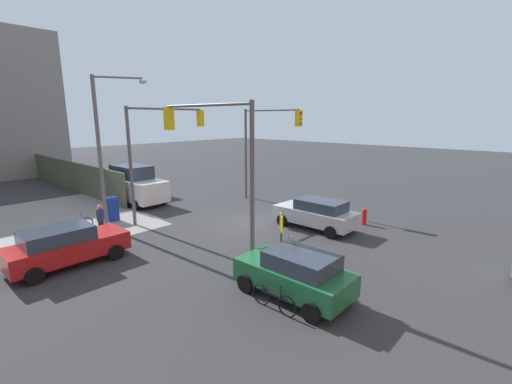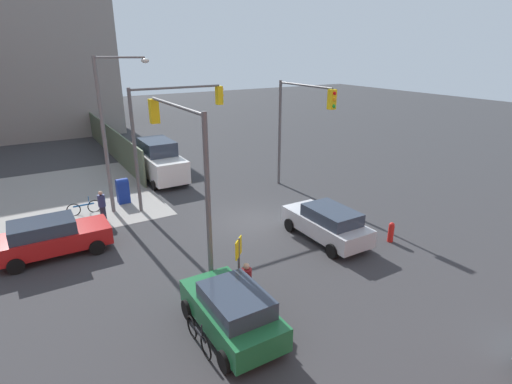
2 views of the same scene
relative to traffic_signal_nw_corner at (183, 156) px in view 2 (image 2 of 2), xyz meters
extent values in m
plane|color=#333335|center=(2.41, -4.50, -4.63)|extent=(120.00, 120.00, 0.00)
cube|color=gray|center=(11.41, 4.50, -4.63)|extent=(12.00, 12.00, 0.01)
cube|color=#56664C|center=(20.03, -1.30, -3.43)|extent=(19.25, 0.12, 2.40)
cylinder|color=#59595B|center=(-2.09, 0.00, -1.38)|extent=(0.18, 0.18, 6.50)
cylinder|color=#59595B|center=(0.47, 0.00, 1.75)|extent=(5.12, 0.12, 0.12)
cube|color=yellow|center=(3.03, 0.00, 1.22)|extent=(0.32, 0.36, 1.00)
sphere|color=red|center=(3.21, 0.00, 1.54)|extent=(0.18, 0.18, 0.18)
sphere|color=orange|center=(3.21, 0.00, 1.22)|extent=(0.18, 0.18, 0.18)
sphere|color=green|center=(3.21, 0.00, 0.90)|extent=(0.18, 0.18, 0.18)
cylinder|color=#59595B|center=(6.91, -9.00, -1.38)|extent=(0.18, 0.18, 6.50)
cylinder|color=#59595B|center=(4.60, -9.00, 1.75)|extent=(4.63, 0.12, 0.12)
cube|color=yellow|center=(2.28, -9.00, 1.22)|extent=(0.32, 0.36, 1.00)
sphere|color=red|center=(2.10, -9.00, 1.54)|extent=(0.18, 0.18, 0.18)
sphere|color=orange|center=(2.10, -9.00, 1.22)|extent=(0.18, 0.18, 0.18)
sphere|color=green|center=(2.10, -9.00, 0.90)|extent=(0.18, 0.18, 0.18)
cylinder|color=#59595B|center=(6.91, 0.00, -1.38)|extent=(0.18, 0.18, 6.50)
cylinder|color=#59595B|center=(6.91, -2.45, 1.75)|extent=(0.12, 4.89, 0.12)
cube|color=yellow|center=(6.91, -4.89, 1.22)|extent=(0.36, 0.32, 1.00)
sphere|color=red|center=(6.91, -5.07, 1.54)|extent=(0.18, 0.18, 0.18)
sphere|color=orange|center=(6.91, -5.07, 1.22)|extent=(0.18, 0.18, 0.18)
sphere|color=green|center=(6.91, -5.07, 0.90)|extent=(0.18, 0.18, 0.18)
cylinder|color=slate|center=(7.61, 1.30, -0.63)|extent=(0.20, 0.20, 8.00)
cylinder|color=slate|center=(7.04, 0.24, 3.27)|extent=(1.22, 2.16, 0.10)
ellipsoid|color=silver|center=(6.47, -0.81, 3.12)|extent=(0.56, 0.36, 0.24)
cylinder|color=#4C4C4C|center=(-2.99, -0.64, -3.43)|extent=(0.08, 0.08, 2.40)
cube|color=yellow|center=(-2.99, -0.64, -2.58)|extent=(0.48, 0.48, 0.64)
cube|color=navy|center=(8.61, 0.50, -4.06)|extent=(0.56, 0.64, 1.15)
cylinder|color=navy|center=(8.61, 0.50, -3.48)|extent=(0.56, 0.64, 0.56)
cylinder|color=red|center=(-2.59, -8.70, -4.23)|extent=(0.26, 0.26, 0.80)
sphere|color=red|center=(-2.59, -8.70, -3.81)|extent=(0.24, 0.24, 0.24)
cube|color=#1E6638|center=(-4.31, 0.37, -3.94)|extent=(3.94, 1.80, 0.75)
cube|color=#2D3847|center=(-4.63, 0.37, -3.29)|extent=(2.20, 1.58, 0.55)
cylinder|color=black|center=(-2.97, 1.27, -4.31)|extent=(0.64, 0.22, 0.64)
cylinder|color=black|center=(-2.97, -0.53, -4.31)|extent=(0.64, 0.22, 0.64)
cylinder|color=black|center=(-5.65, 1.27, -4.31)|extent=(0.64, 0.22, 0.64)
cylinder|color=black|center=(-5.65, -0.53, -4.31)|extent=(0.64, 0.22, 0.64)
cube|color=#B7BABF|center=(-0.86, -6.30, -3.94)|extent=(4.45, 1.80, 0.75)
cube|color=#2D3847|center=(-1.22, -6.30, -3.29)|extent=(2.49, 1.58, 0.55)
cylinder|color=black|center=(0.65, -5.40, -4.31)|extent=(0.64, 0.22, 0.64)
cylinder|color=black|center=(0.65, -7.20, -4.31)|extent=(0.64, 0.22, 0.64)
cylinder|color=black|center=(-2.38, -5.40, -4.31)|extent=(0.64, 0.22, 0.64)
cylinder|color=black|center=(-2.38, -7.20, -4.31)|extent=(0.64, 0.22, 0.64)
cube|color=#B21919|center=(3.94, 4.48, -3.94)|extent=(1.80, 4.44, 0.75)
cube|color=#2D3847|center=(3.94, 4.84, -3.29)|extent=(1.58, 2.49, 0.55)
cylinder|color=black|center=(4.84, 2.97, -4.31)|extent=(0.22, 0.64, 0.64)
cylinder|color=black|center=(3.04, 2.97, -4.31)|extent=(0.22, 0.64, 0.64)
cylinder|color=black|center=(4.84, 5.99, -4.31)|extent=(0.22, 0.64, 0.64)
cylinder|color=black|center=(3.04, 5.99, -4.31)|extent=(0.22, 0.64, 0.64)
cube|color=white|center=(11.61, -2.70, -3.61)|extent=(5.40, 2.10, 1.40)
cube|color=#2D3847|center=(12.04, -2.70, -2.46)|extent=(3.02, 1.85, 0.90)
cylinder|color=black|center=(9.78, -3.75, -4.31)|extent=(0.64, 0.22, 0.64)
cylinder|color=black|center=(9.78, -1.65, -4.31)|extent=(0.64, 0.22, 0.64)
cylinder|color=black|center=(13.45, -3.75, -4.31)|extent=(0.64, 0.22, 0.64)
cylinder|color=black|center=(13.45, -1.65, -4.31)|extent=(0.64, 0.22, 0.64)
cylinder|color=navy|center=(6.61, 2.00, -3.55)|extent=(0.36, 0.36, 0.61)
sphere|color=tan|center=(6.61, 2.00, -3.14)|extent=(0.21, 0.21, 0.21)
cylinder|color=#1E1E2D|center=(6.61, 2.00, -4.24)|extent=(0.28, 0.28, 0.77)
cylinder|color=maroon|center=(-3.39, -0.70, -3.52)|extent=(0.36, 0.36, 0.63)
sphere|color=tan|center=(-3.39, -0.70, -3.10)|extent=(0.22, 0.22, 0.22)
cylinder|color=#1E1E2D|center=(-3.39, -0.70, -4.23)|extent=(0.28, 0.28, 0.79)
torus|color=black|center=(8.01, 3.22, -4.30)|extent=(0.05, 0.71, 0.71)
torus|color=black|center=(8.01, 2.18, -4.30)|extent=(0.05, 0.71, 0.71)
cube|color=#1E5999|center=(8.01, 2.70, -4.12)|extent=(0.04, 1.04, 0.08)
cylinder|color=#1E5999|center=(8.01, 2.42, -3.88)|extent=(0.04, 0.04, 0.40)
torus|color=black|center=(-3.87, 1.50, -4.30)|extent=(0.71, 0.05, 0.71)
torus|color=black|center=(-4.91, 1.50, -4.30)|extent=(0.71, 0.05, 0.71)
cube|color=black|center=(-4.39, 1.50, -4.12)|extent=(1.04, 0.04, 0.08)
cylinder|color=black|center=(-4.67, 1.50, -3.88)|extent=(0.04, 0.04, 0.40)
camera|label=1|loc=(-10.50, 9.03, 1.26)|focal=24.00mm
camera|label=2|loc=(-13.45, 4.98, 3.70)|focal=28.00mm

